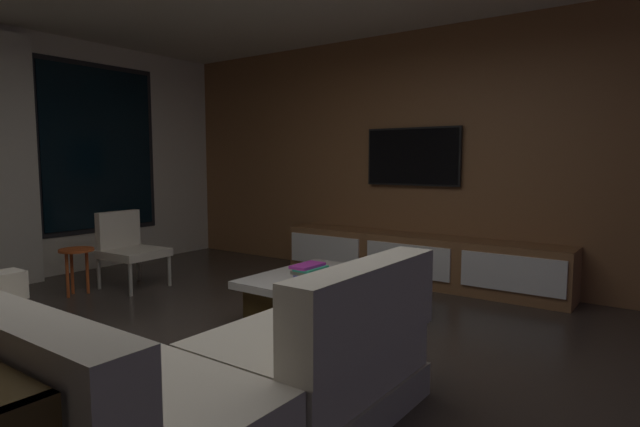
{
  "coord_description": "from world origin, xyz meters",
  "views": [
    {
      "loc": [
        -2.17,
        -2.21,
        1.3
      ],
      "look_at": [
        1.38,
        0.36,
        0.85
      ],
      "focal_mm": 28.77,
      "sensor_mm": 36.0,
      "label": 1
    }
  ],
  "objects_px": {
    "media_console": "(420,261)",
    "mounted_tv": "(413,157)",
    "sectional_couch": "(116,377)",
    "coffee_table": "(331,298)",
    "side_stool": "(76,257)",
    "accent_chair_near_window": "(128,245)",
    "book_stack_on_coffee_table": "(309,271)"
  },
  "relations": [
    {
      "from": "sectional_couch",
      "to": "mounted_tv",
      "type": "distance_m",
      "value": 3.97
    },
    {
      "from": "book_stack_on_coffee_table",
      "to": "side_stool",
      "type": "bearing_deg",
      "value": 106.45
    },
    {
      "from": "coffee_table",
      "to": "mounted_tv",
      "type": "distance_m",
      "value": 2.12
    },
    {
      "from": "accent_chair_near_window",
      "to": "side_stool",
      "type": "relative_size",
      "value": 1.7
    },
    {
      "from": "sectional_couch",
      "to": "accent_chair_near_window",
      "type": "height_order",
      "value": "sectional_couch"
    },
    {
      "from": "media_console",
      "to": "side_stool",
      "type": "bearing_deg",
      "value": 133.37
    },
    {
      "from": "coffee_table",
      "to": "accent_chair_near_window",
      "type": "xyz_separation_m",
      "value": [
        -0.28,
        2.36,
        0.25
      ]
    },
    {
      "from": "accent_chair_near_window",
      "to": "book_stack_on_coffee_table",
      "type": "bearing_deg",
      "value": -85.55
    },
    {
      "from": "sectional_couch",
      "to": "mounted_tv",
      "type": "relative_size",
      "value": 2.3
    },
    {
      "from": "sectional_couch",
      "to": "book_stack_on_coffee_table",
      "type": "bearing_deg",
      "value": 9.59
    },
    {
      "from": "accent_chair_near_window",
      "to": "mounted_tv",
      "type": "distance_m",
      "value": 3.15
    },
    {
      "from": "book_stack_on_coffee_table",
      "to": "mounted_tv",
      "type": "xyz_separation_m",
      "value": [
        1.87,
        -0.0,
        0.93
      ]
    },
    {
      "from": "media_console",
      "to": "mounted_tv",
      "type": "distance_m",
      "value": 1.13
    },
    {
      "from": "sectional_couch",
      "to": "coffee_table",
      "type": "relative_size",
      "value": 2.16
    },
    {
      "from": "sectional_couch",
      "to": "media_console",
      "type": "bearing_deg",
      "value": 2.02
    },
    {
      "from": "accent_chair_near_window",
      "to": "coffee_table",
      "type": "bearing_deg",
      "value": -83.35
    },
    {
      "from": "coffee_table",
      "to": "side_stool",
      "type": "xyz_separation_m",
      "value": [
        -0.78,
        2.45,
        0.19
      ]
    },
    {
      "from": "side_stool",
      "to": "coffee_table",
      "type": "bearing_deg",
      "value": -72.26
    },
    {
      "from": "accent_chair_near_window",
      "to": "media_console",
      "type": "height_order",
      "value": "accent_chair_near_window"
    },
    {
      "from": "side_stool",
      "to": "media_console",
      "type": "relative_size",
      "value": 0.15
    },
    {
      "from": "accent_chair_near_window",
      "to": "mounted_tv",
      "type": "height_order",
      "value": "mounted_tv"
    },
    {
      "from": "coffee_table",
      "to": "media_console",
      "type": "xyz_separation_m",
      "value": [
        1.59,
        -0.06,
        0.06
      ]
    },
    {
      "from": "accent_chair_near_window",
      "to": "side_stool",
      "type": "xyz_separation_m",
      "value": [
        -0.51,
        0.09,
        -0.06
      ]
    },
    {
      "from": "coffee_table",
      "to": "media_console",
      "type": "bearing_deg",
      "value": -2.06
    },
    {
      "from": "mounted_tv",
      "to": "side_stool",
      "type": "bearing_deg",
      "value": 137.83
    },
    {
      "from": "side_stool",
      "to": "sectional_couch",
      "type": "bearing_deg",
      "value": -115.51
    },
    {
      "from": "accent_chair_near_window",
      "to": "sectional_couch",
      "type": "bearing_deg",
      "value": -124.79
    },
    {
      "from": "accent_chair_near_window",
      "to": "media_console",
      "type": "bearing_deg",
      "value": -52.4
    },
    {
      "from": "coffee_table",
      "to": "accent_chair_near_window",
      "type": "distance_m",
      "value": 2.39
    },
    {
      "from": "book_stack_on_coffee_table",
      "to": "media_console",
      "type": "relative_size",
      "value": 0.1
    },
    {
      "from": "coffee_table",
      "to": "sectional_couch",
      "type": "bearing_deg",
      "value": -174.82
    },
    {
      "from": "sectional_couch",
      "to": "media_console",
      "type": "xyz_separation_m",
      "value": [
        3.63,
        0.13,
        -0.04
      ]
    }
  ]
}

